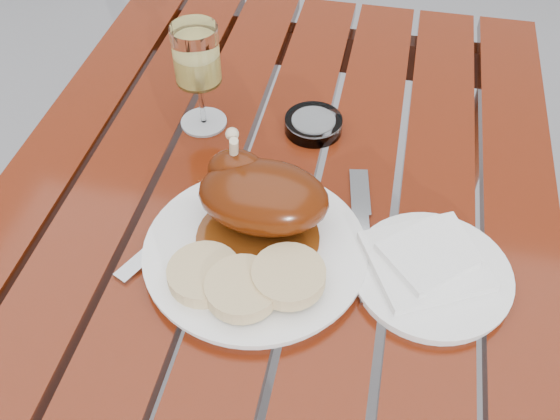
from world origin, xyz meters
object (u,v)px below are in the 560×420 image
Objects in this scene: table at (269,353)px; side_plate at (431,275)px; wine_glass at (199,78)px; dinner_plate at (255,252)px; ashtray at (313,124)px.

side_plate is at bearing -16.51° from table.
wine_glass reaches higher than table.
table is at bearing 163.49° from side_plate.
dinner_plate is at bearing -60.01° from wine_glass.
wine_glass reaches higher than side_plate.
dinner_plate is (0.00, -0.08, 0.38)m from table.
wine_glass is 0.19m from ashtray.
table is 5.99× the size of side_plate.
wine_glass is (-0.14, 0.17, 0.46)m from table.
side_plate is at bearing -53.07° from ashtray.
ashtray reaches higher than table.
side_plate is (0.37, -0.24, -0.08)m from wine_glass.
side_plate is (0.23, -0.07, 0.38)m from table.
ashtray is at bearing 83.52° from dinner_plate.
side_plate is (0.22, 0.01, -0.00)m from dinner_plate.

